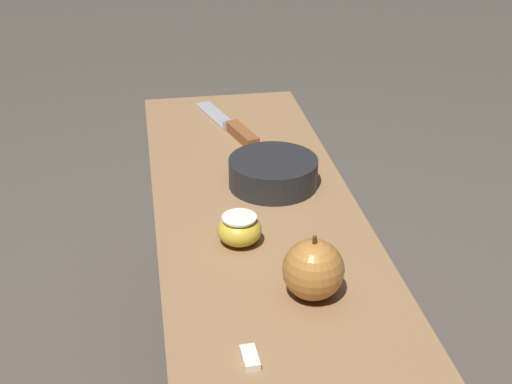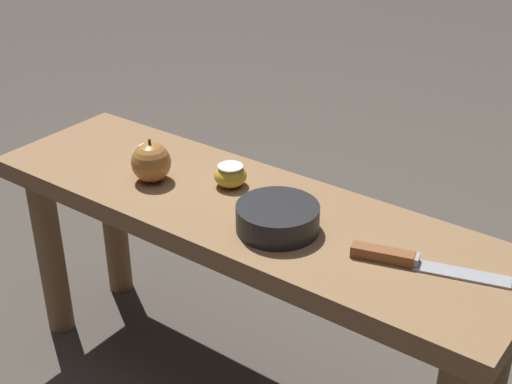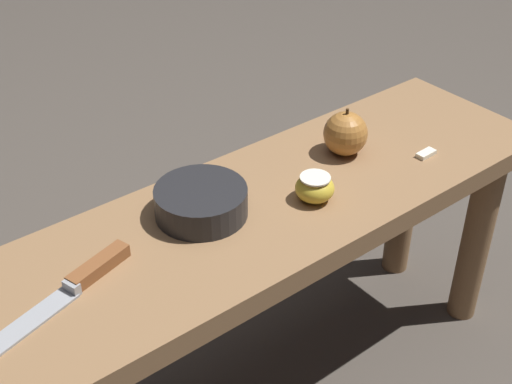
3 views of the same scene
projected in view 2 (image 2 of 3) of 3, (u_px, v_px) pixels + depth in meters
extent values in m
cube|color=olive|center=(242.00, 212.00, 1.34)|extent=(1.08, 0.32, 0.04)
cylinder|color=olive|center=(490.00, 379.00, 1.28)|extent=(0.06, 0.06, 0.42)
cylinder|color=olive|center=(114.00, 218.00, 1.77)|extent=(0.06, 0.06, 0.42)
cylinder|color=olive|center=(51.00, 254.00, 1.63)|extent=(0.06, 0.06, 0.42)
cube|color=#9EA0A5|center=(462.00, 274.00, 1.13)|extent=(0.15, 0.07, 0.00)
cube|color=#9EA0A5|center=(414.00, 261.00, 1.15)|extent=(0.02, 0.03, 0.02)
cube|color=brown|center=(383.00, 255.00, 1.16)|extent=(0.11, 0.05, 0.02)
sphere|color=#B27233|center=(151.00, 162.00, 1.40)|extent=(0.08, 0.08, 0.08)
cylinder|color=#4C3319|center=(150.00, 143.00, 1.37)|extent=(0.01, 0.01, 0.01)
ellipsoid|color=gold|center=(231.00, 176.00, 1.38)|extent=(0.06, 0.06, 0.04)
cylinder|color=white|center=(230.00, 166.00, 1.37)|extent=(0.05, 0.05, 0.00)
cube|color=white|center=(147.00, 148.00, 1.54)|extent=(0.04, 0.02, 0.01)
cylinder|color=#232326|center=(278.00, 218.00, 1.24)|extent=(0.15, 0.15, 0.05)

